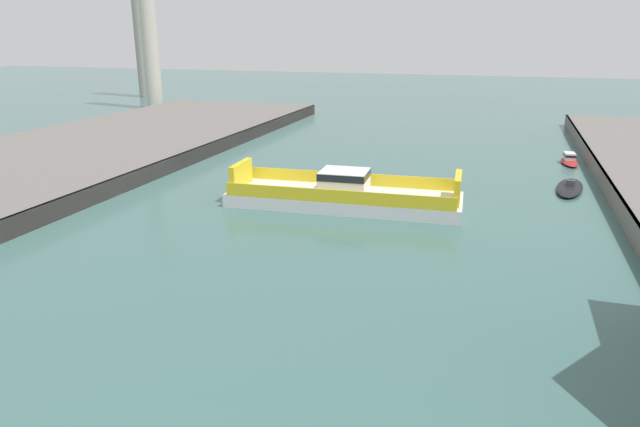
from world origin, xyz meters
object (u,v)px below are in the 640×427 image
object	(u,v)px
moored_boat_mid_left	(569,160)
smokestack_distant_a	(147,11)
chain_ferry	(344,194)
smokestack_distant_b	(140,22)
moored_boat_mid_right	(570,188)

from	to	relation	value
moored_boat_mid_left	smokestack_distant_a	bearing A→B (deg)	158.74
chain_ferry	smokestack_distant_a	distance (m)	76.19
smokestack_distant_a	chain_ferry	bearing A→B (deg)	-44.70
moored_boat_mid_left	smokestack_distant_b	world-z (taller)	smokestack_distant_b
moored_boat_mid_left	smokestack_distant_b	xyz separation A→B (m)	(-87.08, 46.66, 16.13)
chain_ferry	smokestack_distant_b	world-z (taller)	smokestack_distant_b
moored_boat_mid_left	smokestack_distant_b	size ratio (longest dim) A/B	0.17
chain_ferry	moored_boat_mid_left	distance (m)	31.22
chain_ferry	moored_boat_mid_left	bearing A→B (deg)	49.89
moored_boat_mid_left	smokestack_distant_a	xyz separation A→B (m)	(-72.89, 28.37, 17.60)
smokestack_distant_a	smokestack_distant_b	distance (m)	23.20
moored_boat_mid_right	smokestack_distant_b	xyz separation A→B (m)	(-86.10, 59.04, 16.34)
smokestack_distant_a	smokestack_distant_b	xyz separation A→B (m)	(-14.19, 18.30, -1.47)
chain_ferry	smokestack_distant_a	size ratio (longest dim) A/B	0.60
moored_boat_mid_right	moored_boat_mid_left	bearing A→B (deg)	85.44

